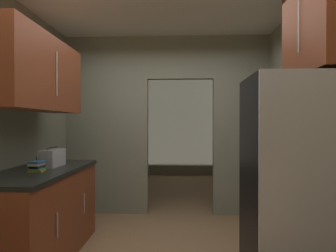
% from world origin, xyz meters
% --- Properties ---
extents(kitchen_overhead_slab, '(3.48, 7.42, 0.06)m').
position_xyz_m(kitchen_overhead_slab, '(0.00, 0.51, 2.73)').
color(kitchen_overhead_slab, silver).
extents(kitchen_partition, '(3.08, 0.12, 2.70)m').
position_xyz_m(kitchen_partition, '(-0.07, 1.71, 1.45)').
color(kitchen_partition, gray).
rests_on(kitchen_partition, ground).
extents(adjoining_room_shell, '(3.08, 3.44, 2.70)m').
position_xyz_m(adjoining_room_shell, '(0.00, 3.94, 1.35)').
color(adjoining_room_shell, gray).
rests_on(adjoining_room_shell, ground).
extents(refrigerator, '(0.79, 0.71, 1.74)m').
position_xyz_m(refrigerator, '(1.15, -0.46, 0.87)').
color(refrigerator, black).
rests_on(refrigerator, ground).
extents(lower_cabinet_run, '(0.69, 1.62, 0.91)m').
position_xyz_m(lower_cabinet_run, '(-1.19, 0.10, 0.46)').
color(lower_cabinet_run, brown).
rests_on(lower_cabinet_run, ground).
extents(upper_cabinet_counterside, '(0.36, 1.45, 0.74)m').
position_xyz_m(upper_cabinet_counterside, '(-1.19, 0.10, 1.87)').
color(upper_cabinet_counterside, brown).
extents(upper_cabinet_fridgeside, '(0.36, 0.86, 0.91)m').
position_xyz_m(upper_cabinet_fridgeside, '(1.36, -0.36, 2.22)').
color(upper_cabinet_fridgeside, brown).
extents(boombox, '(0.18, 0.34, 0.21)m').
position_xyz_m(boombox, '(-1.17, 0.32, 1.00)').
color(boombox, '#B2B2B7').
rests_on(boombox, lower_cabinet_run).
extents(book_stack, '(0.14, 0.17, 0.10)m').
position_xyz_m(book_stack, '(-1.16, -0.02, 0.96)').
color(book_stack, gold).
rests_on(book_stack, lower_cabinet_run).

